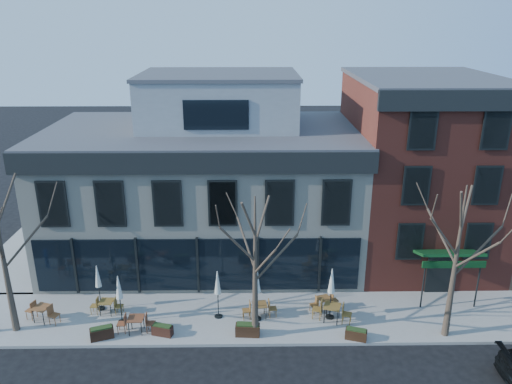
{
  "coord_description": "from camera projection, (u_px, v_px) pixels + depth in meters",
  "views": [
    {
      "loc": [
        2.75,
        -23.76,
        14.45
      ],
      "look_at": [
        3.13,
        2.0,
        5.27
      ],
      "focal_mm": 35.0,
      "sensor_mm": 36.0,
      "label": 1
    }
  ],
  "objects": [
    {
      "name": "red_brick_building",
      "position": [
        418.0,
        169.0,
        30.17
      ],
      "size": [
        8.2,
        11.78,
        11.18
      ],
      "color": "maroon",
      "rests_on": "ground"
    },
    {
      "name": "cafe_set_5",
      "position": [
        324.0,
        302.0,
        25.5
      ],
      "size": [
        1.62,
        0.93,
        0.84
      ],
      "color": "brown",
      "rests_on": "sidewalk_front"
    },
    {
      "name": "umbrella_3",
      "position": [
        257.0,
        282.0,
        24.11
      ],
      "size": [
        0.47,
        0.47,
        2.95
      ],
      "color": "black",
      "rests_on": "sidewalk_front"
    },
    {
      "name": "planter_3",
      "position": [
        356.0,
        334.0,
        23.2
      ],
      "size": [
        1.06,
        0.68,
        0.55
      ],
      "color": "#311D10",
      "rests_on": "sidewalk_front"
    },
    {
      "name": "cafe_set_4",
      "position": [
        332.0,
        311.0,
        24.53
      ],
      "size": [
        2.03,
        1.1,
        1.04
      ],
      "color": "brown",
      "rests_on": "sidewalk_front"
    },
    {
      "name": "ground",
      "position": [
        199.0,
        295.0,
        27.2
      ],
      "size": [
        120.0,
        120.0,
        0.0
      ],
      "primitive_type": "plane",
      "color": "black",
      "rests_on": "ground"
    },
    {
      "name": "umbrella_2",
      "position": [
        218.0,
        285.0,
        24.41
      ],
      "size": [
        0.41,
        0.41,
        2.57
      ],
      "color": "black",
      "rests_on": "sidewalk_front"
    },
    {
      "name": "cafe_set_1",
      "position": [
        107.0,
        306.0,
        25.14
      ],
      "size": [
        1.7,
        0.71,
        0.89
      ],
      "color": "brown",
      "rests_on": "sidewalk_front"
    },
    {
      "name": "tree_mid",
      "position": [
        255.0,
        267.0,
        22.29
      ],
      "size": [
        3.5,
        3.55,
        7.04
      ],
      "color": "#382B21",
      "rests_on": "sidewalk_front"
    },
    {
      "name": "cafe_set_2",
      "position": [
        136.0,
        323.0,
        23.65
      ],
      "size": [
        1.83,
        0.74,
        0.97
      ],
      "color": "brown",
      "rests_on": "sidewalk_front"
    },
    {
      "name": "cafe_set_3",
      "position": [
        260.0,
        309.0,
        24.81
      ],
      "size": [
        1.8,
        0.79,
        0.93
      ],
      "color": "brown",
      "rests_on": "sidewalk_front"
    },
    {
      "name": "umbrella_1",
      "position": [
        119.0,
        290.0,
        23.98
      ],
      "size": [
        0.41,
        0.41,
        2.57
      ],
      "color": "black",
      "rests_on": "sidewalk_front"
    },
    {
      "name": "tree_corner",
      "position": [
        2.0,
        253.0,
        22.64
      ],
      "size": [
        3.93,
        3.98,
        7.92
      ],
      "color": "#382B21",
      "rests_on": "sidewalk_front"
    },
    {
      "name": "sidewalk_front",
      "position": [
        260.0,
        316.0,
        25.19
      ],
      "size": [
        33.5,
        4.7,
        0.15
      ],
      "primitive_type": "cube",
      "color": "gray",
      "rests_on": "ground"
    },
    {
      "name": "sidewalk_side",
      "position": [
        36.0,
        247.0,
        32.67
      ],
      "size": [
        4.5,
        12.0,
        0.15
      ],
      "primitive_type": "cube",
      "color": "gray",
      "rests_on": "ground"
    },
    {
      "name": "planter_0",
      "position": [
        102.0,
        333.0,
        23.26
      ],
      "size": [
        1.15,
        0.77,
        0.6
      ],
      "color": "black",
      "rests_on": "sidewalk_front"
    },
    {
      "name": "planter_1",
      "position": [
        162.0,
        330.0,
        23.52
      ],
      "size": [
        1.05,
        0.65,
        0.55
      ],
      "color": "#321810",
      "rests_on": "sidewalk_front"
    },
    {
      "name": "umbrella_0",
      "position": [
        98.0,
        279.0,
        25.12
      ],
      "size": [
        0.4,
        0.4,
        2.48
      ],
      "color": "black",
      "rests_on": "sidewalk_front"
    },
    {
      "name": "tree_right",
      "position": [
        456.0,
        261.0,
        22.33
      ],
      "size": [
        3.72,
        3.77,
        7.48
      ],
      "color": "#382B21",
      "rests_on": "sidewalk_front"
    },
    {
      "name": "cafe_set_0",
      "position": [
        42.0,
        312.0,
        24.51
      ],
      "size": [
        1.91,
        1.07,
        0.98
      ],
      "color": "brown",
      "rests_on": "sidewalk_front"
    },
    {
      "name": "umbrella_4",
      "position": [
        332.0,
        283.0,
        24.31
      ],
      "size": [
        0.44,
        0.44,
        2.74
      ],
      "color": "black",
      "rests_on": "sidewalk_front"
    },
    {
      "name": "planter_2",
      "position": [
        248.0,
        329.0,
        23.47
      ],
      "size": [
        1.17,
        0.53,
        0.64
      ],
      "color": "#311D10",
      "rests_on": "sidewalk_front"
    },
    {
      "name": "corner_building",
      "position": [
        205.0,
        184.0,
        30.38
      ],
      "size": [
        18.39,
        10.39,
        11.1
      ],
      "color": "beige",
      "rests_on": "ground"
    }
  ]
}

